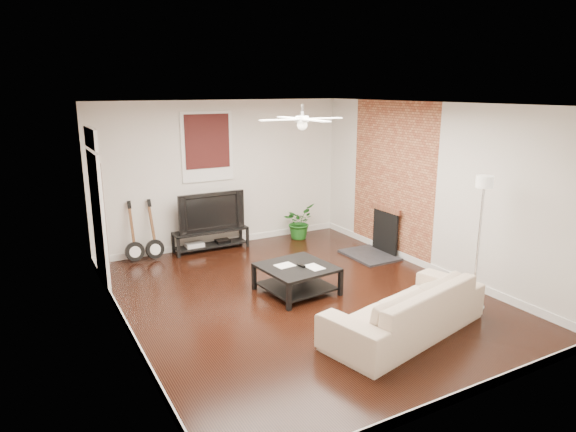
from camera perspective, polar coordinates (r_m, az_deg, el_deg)
name	(u,v)px	position (r m, az deg, el deg)	size (l,w,h in m)	color
room	(302,205)	(7.17, 1.55, 1.25)	(5.01, 6.01, 2.81)	black
brick_accent	(392,179)	(9.39, 11.62, 4.07)	(0.02, 2.20, 2.80)	brown
fireplace	(377,231)	(9.42, 10.00, -1.69)	(0.80, 1.10, 0.92)	black
window_back	(207,147)	(9.61, -9.09, 7.73)	(1.00, 0.06, 1.30)	#330E0E
door_left	(98,208)	(8.18, -20.60, 0.89)	(0.08, 1.00, 2.50)	white
tv_stand	(211,240)	(9.77, -8.68, -2.66)	(1.42, 0.38, 0.40)	black
tv	(210,211)	(9.64, -8.84, 0.60)	(1.28, 0.17, 0.73)	black
coffee_table	(297,279)	(7.69, 0.98, -7.12)	(1.00, 1.00, 0.42)	black
sofa	(405,308)	(6.60, 13.10, -10.03)	(2.32, 0.91, 0.68)	tan
floor_lamp	(479,244)	(7.38, 20.70, -2.92)	(0.31, 0.31, 1.90)	silver
potted_plant	(299,222)	(10.36, 1.21, -0.63)	(0.64, 0.55, 0.71)	#1C5D1A
guitar_left	(133,232)	(9.27, -17.05, -1.78)	(0.34, 0.24, 1.10)	black
guitar_right	(154,230)	(9.31, -14.91, -1.56)	(0.34, 0.24, 1.10)	black
ceiling_fan	(302,119)	(7.00, 1.61, 10.87)	(1.24, 1.24, 0.32)	white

